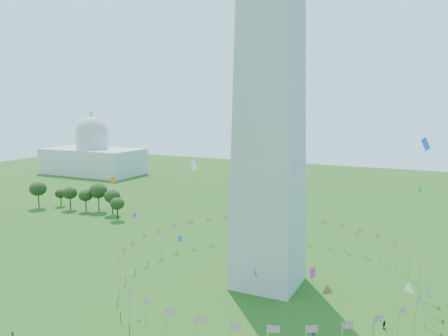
% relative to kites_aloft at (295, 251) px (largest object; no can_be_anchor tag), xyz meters
% --- Properties ---
extents(flag_ring, '(80.24, 80.24, 9.00)m').
position_rel_kites_aloft_xyz_m(flag_ring, '(-16.39, 30.50, -16.68)').
color(flag_ring, silver).
rests_on(flag_ring, ground).
extents(capitol_building, '(70.00, 35.00, 46.00)m').
position_rel_kites_aloft_xyz_m(capitol_building, '(-196.39, 160.50, 1.82)').
color(capitol_building, beige).
rests_on(capitol_building, ground).
extents(kites_aloft, '(77.30, 69.56, 36.35)m').
position_rel_kites_aloft_xyz_m(kites_aloft, '(0.00, 0.00, 0.00)').
color(kites_aloft, white).
rests_on(kites_aloft, ground).
extents(tree_line_west, '(55.45, 15.96, 12.84)m').
position_rel_kites_aloft_xyz_m(tree_line_west, '(-122.36, 71.42, -15.53)').
color(tree_line_west, '#2C4316').
rests_on(tree_line_west, ground).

